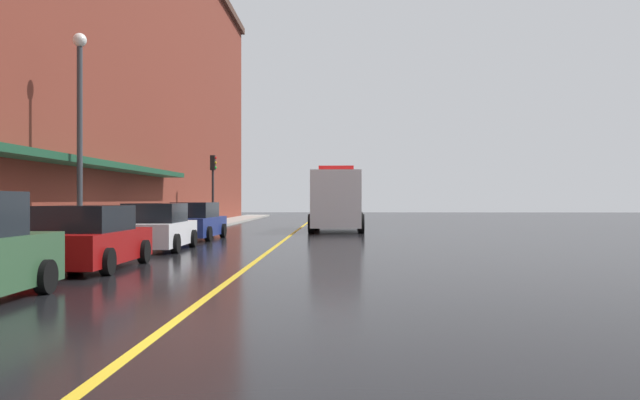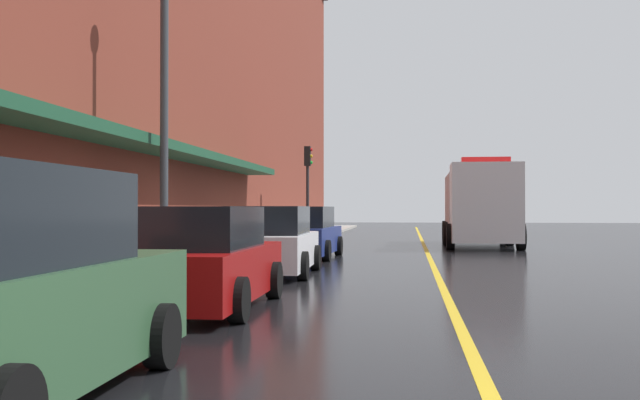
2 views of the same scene
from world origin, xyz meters
The scene contains 11 objects.
ground_plane centered at (0.00, 25.00, 0.00)m, with size 112.00×112.00×0.00m, color black.
sidewalk_left centered at (-6.20, 25.00, 0.07)m, with size 2.40×70.00×0.15m, color #9E9B93.
lane_center_stripe centered at (0.00, 25.00, 0.00)m, with size 0.16×70.00×0.01m, color gold.
brick_building_left centered at (-14.00, 24.00, 9.47)m, with size 14.37×64.00×18.93m.
parked_car_1 centered at (-3.94, 7.58, 0.76)m, with size 2.14×4.63×1.60m.
parked_car_2 centered at (-3.93, 13.63, 0.77)m, with size 2.18×4.48×1.62m.
parked_car_3 centered at (-3.90, 19.68, 0.77)m, with size 2.07×4.69×1.63m.
box_truck centered at (2.29, 28.09, 1.67)m, with size 3.05×8.69×3.51m.
parking_meter_0 centered at (-5.35, 6.54, 1.06)m, with size 0.14×0.18×1.33m.
street_lamp_left centered at (-5.95, 11.93, 4.40)m, with size 0.44×0.44×6.94m.
traffic_light_near centered at (-5.29, 30.55, 3.16)m, with size 0.38×0.36×4.30m.
Camera 1 is at (2.34, -8.52, 1.75)m, focal length 36.25 mm.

